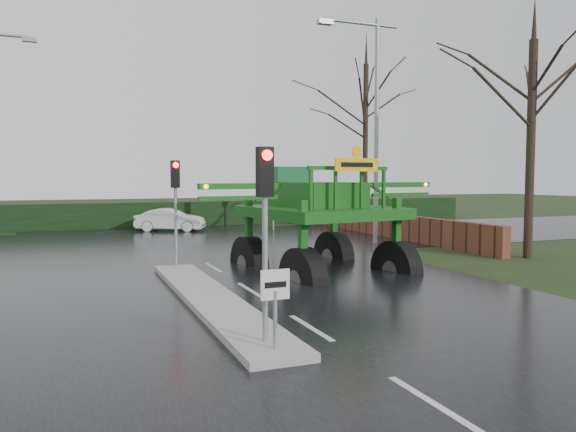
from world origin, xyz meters
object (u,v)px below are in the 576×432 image
object	(u,v)px
street_light_right	(371,110)
crop_sprayer	(299,201)
keep_left_sign	(275,296)
traffic_signal_near	(265,202)
traffic_signal_far	(273,184)
white_sedan	(170,231)
traffic_signal_mid	(175,191)

from	to	relation	value
street_light_right	crop_sprayer	bearing A→B (deg)	-132.25
keep_left_sign	street_light_right	world-z (taller)	street_light_right
crop_sprayer	street_light_right	bearing A→B (deg)	39.14
traffic_signal_near	traffic_signal_far	bearing A→B (deg)	69.64
traffic_signal_far	white_sedan	xyz separation A→B (m)	(-5.66, 1.13, -2.59)
traffic_signal_far	white_sedan	bearing A→B (deg)	-11.23
traffic_signal_far	traffic_signal_near	bearing A→B (deg)	69.64
traffic_signal_near	traffic_signal_far	size ratio (longest dim) A/B	1.00
street_light_right	white_sedan	bearing A→B (deg)	128.86
traffic_signal_near	street_light_right	xyz separation A→B (m)	(9.49, 13.01, 3.40)
traffic_signal_mid	white_sedan	size ratio (longest dim) A/B	0.94
crop_sprayer	white_sedan	xyz separation A→B (m)	(-0.98, 16.16, -2.33)
traffic_signal_near	traffic_signal_far	xyz separation A→B (m)	(7.80, 21.02, 0.00)
traffic_signal_near	white_sedan	world-z (taller)	traffic_signal_near
traffic_signal_mid	street_light_right	distance (m)	11.05
street_light_right	traffic_signal_far	bearing A→B (deg)	101.95
keep_left_sign	street_light_right	xyz separation A→B (m)	(9.49, 13.50, 4.93)
keep_left_sign	traffic_signal_near	world-z (taller)	traffic_signal_near
crop_sprayer	white_sedan	bearing A→B (deg)	84.86
traffic_signal_far	traffic_signal_mid	bearing A→B (deg)	58.07
keep_left_sign	street_light_right	distance (m)	17.23
traffic_signal_mid	white_sedan	xyz separation A→B (m)	(2.14, 13.64, -2.59)
traffic_signal_far	crop_sprayer	distance (m)	15.75
keep_left_sign	traffic_signal_near	size ratio (longest dim) A/B	0.38
white_sedan	traffic_signal_far	bearing A→B (deg)	-77.73
keep_left_sign	crop_sprayer	bearing A→B (deg)	64.32
keep_left_sign	crop_sprayer	world-z (taller)	crop_sprayer
keep_left_sign	traffic_signal_far	size ratio (longest dim) A/B	0.38
traffic_signal_mid	crop_sprayer	world-z (taller)	crop_sprayer
keep_left_sign	white_sedan	world-z (taller)	keep_left_sign
traffic_signal_near	crop_sprayer	bearing A→B (deg)	62.51
keep_left_sign	white_sedan	bearing A→B (deg)	84.61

